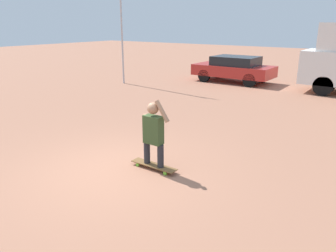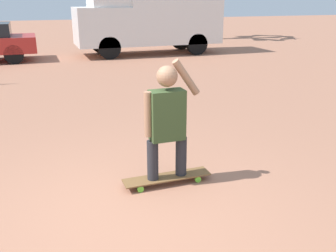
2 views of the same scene
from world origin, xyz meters
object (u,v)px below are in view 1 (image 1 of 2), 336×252
Objects in this scene: parked_car_red at (234,68)px; flagpole at (122,10)px; skateboard at (154,165)px; person_skateboarder at (153,131)px.

flagpole is at bearing -140.31° from parked_car_red.
flagpole is (-7.88, 7.56, 3.62)m from skateboard.
skateboard is 0.17× the size of flagpole.
parked_car_red is (-3.34, 11.33, 0.67)m from skateboard.
parked_car_red reaches higher than skateboard.
person_skateboarder is at bearing -73.56° from parked_car_red.
parked_car_red is 0.64× the size of flagpole.
parked_car_red is 6.59m from flagpole.
flagpole is (-7.88, 7.56, 2.81)m from person_skateboarder.
parked_car_red is at bearing 106.44° from person_skateboarder.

